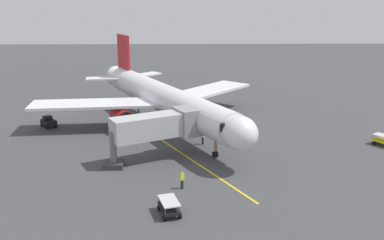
% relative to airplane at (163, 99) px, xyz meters
% --- Properties ---
extents(ground_plane, '(220.00, 220.00, 0.00)m').
position_rel_airplane_xyz_m(ground_plane, '(-1.30, 0.02, -4.00)').
color(ground_plane, '#424244').
extents(apron_lead_in_line, '(18.52, 35.68, 0.01)m').
position_rel_airplane_xyz_m(apron_lead_in_line, '(-0.13, 6.25, -4.00)').
color(apron_lead_in_line, yellow).
rests_on(apron_lead_in_line, ground).
extents(airplane, '(31.42, 37.35, 11.50)m').
position_rel_airplane_xyz_m(airplane, '(0.00, 0.00, 0.00)').
color(airplane, white).
rests_on(airplane, ground).
extents(jet_bridge, '(10.98, 7.34, 5.40)m').
position_rel_airplane_xyz_m(jet_bridge, '(-0.39, 12.49, -0.24)').
color(jet_bridge, '#B7B7BC').
rests_on(jet_bridge, ground).
extents(ground_crew_marshaller, '(0.45, 0.34, 1.71)m').
position_rel_airplane_xyz_m(ground_crew_marshaller, '(-6.37, 12.02, -3.12)').
color(ground_crew_marshaller, '#23232D').
rests_on(ground_crew_marshaller, ground).
extents(ground_crew_wing_walker, '(0.40, 0.47, 1.71)m').
position_rel_airplane_xyz_m(ground_crew_wing_walker, '(-5.10, 7.68, -3.12)').
color(ground_crew_wing_walker, '#23232D').
rests_on(ground_crew_wing_walker, ground).
extents(ground_crew_loader, '(0.47, 0.40, 1.71)m').
position_rel_airplane_xyz_m(ground_crew_loader, '(-2.59, 20.64, -3.12)').
color(ground_crew_loader, '#23232D').
rests_on(ground_crew_loader, ground).
extents(baggage_cart_near_nose, '(2.13, 2.88, 1.27)m').
position_rel_airplane_xyz_m(baggage_cart_near_nose, '(-1.53, 25.73, -3.35)').
color(baggage_cart_near_nose, black).
rests_on(baggage_cart_near_nose, ground).
extents(tug_starboard_side, '(2.62, 2.73, 1.50)m').
position_rel_airplane_xyz_m(tug_starboard_side, '(15.92, -0.22, -3.30)').
color(tug_starboard_side, black).
rests_on(tug_starboard_side, ground).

